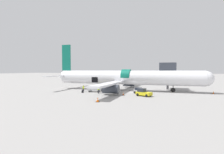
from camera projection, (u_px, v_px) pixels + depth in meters
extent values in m
plane|color=gray|center=(132.00, 92.00, 41.77)|extent=(500.00, 500.00, 0.00)
cylinder|color=#4C4C51|center=(168.00, 83.00, 47.23)|extent=(0.60, 0.60, 3.66)
cube|color=silver|center=(168.00, 70.00, 47.09)|extent=(3.14, 8.05, 3.14)
cube|color=#333842|center=(168.00, 70.00, 43.84)|extent=(4.09, 1.60, 3.77)
cylinder|color=silver|center=(126.00, 78.00, 44.76)|extent=(36.65, 3.57, 3.57)
sphere|color=silver|center=(206.00, 79.00, 39.10)|extent=(3.39, 3.39, 3.39)
cone|color=silver|center=(65.00, 77.00, 50.41)|extent=(4.11, 3.28, 3.28)
cylinder|color=#0F6B56|center=(126.00, 76.00, 44.71)|extent=(2.20, 3.58, 3.58)
cube|color=#0F6B56|center=(66.00, 58.00, 50.00)|extent=(2.68, 0.28, 7.34)
cube|color=silver|center=(56.00, 76.00, 45.71)|extent=(0.98, 9.49, 0.20)
cube|color=silver|center=(75.00, 75.00, 54.73)|extent=(0.98, 9.49, 0.20)
cube|color=silver|center=(110.00, 84.00, 36.69)|extent=(2.33, 16.95, 0.40)
cube|color=silver|center=(128.00, 79.00, 53.81)|extent=(2.33, 16.95, 0.40)
cylinder|color=#333842|center=(111.00, 89.00, 36.77)|extent=(3.46, 1.92, 1.92)
cylinder|color=#333842|center=(129.00, 83.00, 53.69)|extent=(3.46, 1.92, 1.92)
cube|color=black|center=(95.00, 80.00, 45.59)|extent=(1.70, 0.12, 1.40)
cylinder|color=#56565B|center=(173.00, 86.00, 41.32)|extent=(0.22, 0.22, 1.92)
sphere|color=black|center=(173.00, 90.00, 41.36)|extent=(1.05, 1.05, 1.05)
cylinder|color=#56565B|center=(110.00, 85.00, 43.60)|extent=(0.22, 0.22, 1.92)
sphere|color=black|center=(110.00, 89.00, 43.64)|extent=(1.05, 1.05, 1.05)
cylinder|color=#56565B|center=(115.00, 84.00, 48.32)|extent=(0.22, 0.22, 1.92)
sphere|color=black|center=(115.00, 87.00, 48.36)|extent=(1.05, 1.05, 1.05)
cube|color=silver|center=(139.00, 91.00, 39.39)|extent=(2.20, 2.65, 0.49)
cube|color=#232833|center=(138.00, 89.00, 39.07)|extent=(1.53, 1.41, 0.60)
cube|color=black|center=(136.00, 92.00, 38.49)|extent=(1.25, 0.61, 0.25)
sphere|color=black|center=(135.00, 92.00, 39.25)|extent=(0.56, 0.56, 0.56)
sphere|color=black|center=(140.00, 93.00, 38.36)|extent=(0.56, 0.56, 0.56)
sphere|color=black|center=(138.00, 91.00, 40.43)|extent=(0.56, 0.56, 0.56)
sphere|color=black|center=(144.00, 92.00, 39.54)|extent=(0.56, 0.56, 0.56)
cube|color=yellow|center=(144.00, 93.00, 34.97)|extent=(3.41, 2.67, 0.61)
cube|color=#232833|center=(142.00, 90.00, 35.31)|extent=(1.79, 1.76, 0.69)
cube|color=black|center=(137.00, 93.00, 36.05)|extent=(0.69, 1.30, 0.31)
sphere|color=black|center=(142.00, 94.00, 36.22)|extent=(0.56, 0.56, 0.56)
sphere|color=black|center=(138.00, 95.00, 35.15)|extent=(0.56, 0.56, 0.56)
sphere|color=black|center=(150.00, 95.00, 34.82)|extent=(0.56, 0.56, 0.56)
sphere|color=black|center=(147.00, 96.00, 33.75)|extent=(0.56, 0.56, 0.56)
cube|color=#B7BABF|center=(94.00, 90.00, 41.99)|extent=(3.31, 2.26, 0.05)
cube|color=#B7BABF|center=(100.00, 89.00, 41.79)|extent=(0.38, 1.70, 0.44)
cube|color=#B7BABF|center=(94.00, 89.00, 41.16)|extent=(2.94, 0.62, 0.44)
cube|color=#B7BABF|center=(95.00, 89.00, 42.80)|extent=(2.94, 0.62, 0.44)
cube|color=#333338|center=(102.00, 91.00, 41.75)|extent=(0.90, 0.25, 0.06)
sphere|color=black|center=(98.00, 92.00, 41.01)|extent=(0.40, 0.40, 0.40)
sphere|color=black|center=(99.00, 91.00, 42.72)|extent=(0.40, 0.40, 0.40)
sphere|color=black|center=(89.00, 91.00, 41.28)|extent=(0.40, 0.40, 0.40)
sphere|color=black|center=(91.00, 91.00, 42.98)|extent=(0.40, 0.40, 0.40)
cube|color=#721951|center=(91.00, 89.00, 41.99)|extent=(0.52, 0.32, 0.37)
cube|color=olive|center=(90.00, 89.00, 41.92)|extent=(0.48, 0.18, 0.43)
cube|color=#4C1E1E|center=(95.00, 89.00, 42.20)|extent=(0.43, 0.18, 0.38)
cube|color=black|center=(98.00, 89.00, 42.06)|extent=(0.59, 0.36, 0.32)
cylinder|color=#1E2338|center=(108.00, 90.00, 41.94)|extent=(0.40, 0.40, 0.88)
cylinder|color=orange|center=(108.00, 87.00, 41.91)|extent=(0.52, 0.52, 0.69)
sphere|color=beige|center=(108.00, 85.00, 41.89)|extent=(0.24, 0.24, 0.24)
cylinder|color=orange|center=(107.00, 87.00, 42.05)|extent=(0.16, 0.16, 0.64)
cylinder|color=orange|center=(109.00, 87.00, 41.77)|extent=(0.16, 0.16, 0.64)
cylinder|color=#2D2D33|center=(99.00, 92.00, 38.98)|extent=(0.39, 0.39, 0.88)
cylinder|color=#B7E019|center=(99.00, 88.00, 38.95)|extent=(0.50, 0.50, 0.70)
sphere|color=beige|center=(99.00, 86.00, 38.93)|extent=(0.24, 0.24, 0.24)
cylinder|color=#B7E019|center=(98.00, 88.00, 39.08)|extent=(0.16, 0.16, 0.64)
cylinder|color=#B7E019|center=(99.00, 88.00, 38.82)|extent=(0.16, 0.16, 0.64)
cylinder|color=#2D2D33|center=(83.00, 90.00, 42.52)|extent=(0.38, 0.38, 0.75)
cylinder|color=#CCE523|center=(83.00, 87.00, 42.49)|extent=(0.49, 0.49, 0.59)
sphere|color=brown|center=(83.00, 86.00, 42.48)|extent=(0.21, 0.21, 0.21)
cylinder|color=#CCE523|center=(84.00, 88.00, 42.33)|extent=(0.16, 0.16, 0.54)
cylinder|color=#CCE523|center=(83.00, 87.00, 42.67)|extent=(0.16, 0.16, 0.54)
cylinder|color=black|center=(101.00, 89.00, 44.48)|extent=(0.45, 0.45, 0.88)
cylinder|color=#CCE523|center=(101.00, 86.00, 44.45)|extent=(0.58, 0.58, 0.69)
sphere|color=beige|center=(101.00, 84.00, 44.43)|extent=(0.24, 0.24, 0.24)
cylinder|color=#CCE523|center=(102.00, 86.00, 44.23)|extent=(0.18, 0.18, 0.63)
cylinder|color=#CCE523|center=(101.00, 86.00, 44.68)|extent=(0.18, 0.18, 0.63)
cube|color=black|center=(83.00, 91.00, 40.22)|extent=(0.50, 0.44, 0.60)
cube|color=black|center=(83.00, 90.00, 40.21)|extent=(0.26, 0.19, 0.12)
cube|color=black|center=(213.00, 94.00, 38.29)|extent=(0.47, 0.47, 0.03)
cone|color=orange|center=(213.00, 92.00, 38.28)|extent=(0.35, 0.35, 0.69)
cylinder|color=white|center=(213.00, 92.00, 38.28)|extent=(0.20, 0.20, 0.08)
cube|color=black|center=(98.00, 102.00, 28.60)|extent=(0.63, 0.63, 0.03)
cone|color=orange|center=(98.00, 100.00, 28.59)|extent=(0.47, 0.47, 0.79)
cylinder|color=white|center=(98.00, 99.00, 28.59)|extent=(0.27, 0.27, 0.09)
cube|color=black|center=(123.00, 95.00, 36.52)|extent=(0.50, 0.50, 0.03)
cone|color=orange|center=(123.00, 93.00, 36.51)|extent=(0.37, 0.37, 0.70)
cylinder|color=white|center=(123.00, 93.00, 36.50)|extent=(0.22, 0.22, 0.08)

